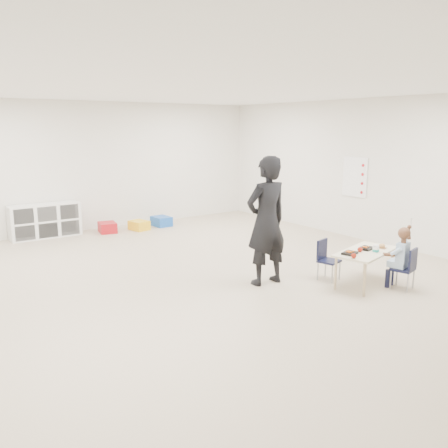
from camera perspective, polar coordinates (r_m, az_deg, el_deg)
room at (r=6.86m, az=-1.95°, el=4.50°), size 9.00×9.02×2.80m
table at (r=7.18m, az=16.58°, el=-5.00°), size 1.19×0.80×0.50m
chair_near at (r=7.13m, az=20.73°, el=-5.01°), size 0.35×0.34×0.60m
chair_far at (r=7.24m, az=12.54°, el=-4.29°), size 0.35×0.34×0.60m
child at (r=7.09m, az=20.83°, el=-3.67°), size 0.49×0.49×0.95m
lunch_tray_near at (r=7.20m, az=16.75°, el=-2.82°), size 0.25×0.21×0.03m
lunch_tray_far at (r=6.86m, az=14.89°, el=-3.41°), size 0.25×0.21×0.03m
milk_carton at (r=7.07m, az=17.80°, el=-2.86°), size 0.09×0.09×0.10m
bread_roll at (r=7.33m, az=18.49°, el=-2.52°), size 0.09×0.09×0.07m
apple_near at (r=7.02m, az=16.05°, el=-2.97°), size 0.07×0.07×0.07m
apple_far at (r=6.66m, az=15.35°, el=-3.70°), size 0.07×0.07×0.07m
cubby_shelf at (r=10.45m, az=-20.72°, el=0.38°), size 1.40×0.40×0.70m
rules_poster at (r=10.01m, az=15.46°, el=5.46°), size 0.02×0.60×0.80m
adult at (r=6.79m, az=5.13°, el=0.35°), size 0.69×0.46×1.86m
bin_red at (r=10.58m, az=-13.85°, el=-0.41°), size 0.42×0.50×0.22m
bin_yellow at (r=10.70m, az=-10.18°, el=-0.16°), size 0.40×0.47×0.20m
bin_blue at (r=11.04m, az=-7.54°, el=0.33°), size 0.37×0.47×0.22m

